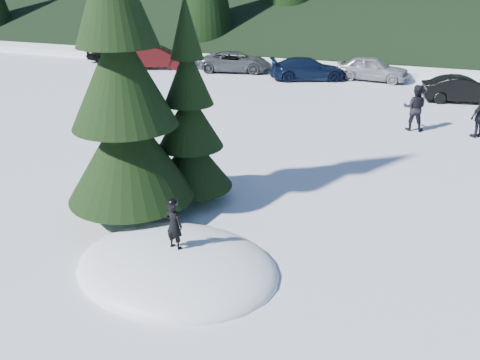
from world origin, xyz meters
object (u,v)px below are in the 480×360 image
(spruce_tall, at_px, (123,89))
(car_0, at_px, (119,51))
(car_2, at_px, (236,62))
(car_3, at_px, (308,69))
(spruce_short, at_px, (190,126))
(car_5, at_px, (463,89))
(car_4, at_px, (372,68))
(adult_1, at_px, (480,117))
(child_skier, at_px, (174,225))
(car_1, at_px, (157,57))
(adult_0, at_px, (415,108))

(spruce_tall, bearing_deg, car_0, 125.39)
(car_2, height_order, car_3, car_3)
(spruce_short, height_order, car_3, spruce_short)
(spruce_tall, bearing_deg, car_5, 61.97)
(car_0, bearing_deg, car_4, -104.87)
(adult_1, relative_size, car_0, 0.36)
(spruce_tall, relative_size, car_2, 1.89)
(spruce_short, height_order, car_4, spruce_short)
(adult_1, xyz_separation_m, car_5, (-0.34, 5.67, -0.18))
(child_skier, height_order, car_1, child_skier)
(spruce_tall, bearing_deg, child_skier, -38.84)
(spruce_short, distance_m, car_5, 16.35)
(spruce_short, relative_size, adult_0, 2.94)
(child_skier, distance_m, car_2, 21.99)
(spruce_short, bearing_deg, spruce_tall, -125.54)
(car_2, distance_m, car_4, 8.50)
(car_3, distance_m, car_5, 8.66)
(car_1, height_order, car_5, car_1)
(spruce_tall, relative_size, child_skier, 8.00)
(spruce_short, relative_size, car_2, 1.18)
(adult_1, bearing_deg, car_2, -78.84)
(adult_0, distance_m, car_3, 10.21)
(car_4, bearing_deg, car_5, -121.52)
(car_0, relative_size, car_1, 0.99)
(child_skier, distance_m, car_5, 18.72)
(adult_1, bearing_deg, child_skier, 15.43)
(spruce_tall, distance_m, car_4, 20.02)
(car_0, height_order, car_4, car_0)
(car_1, distance_m, car_4, 13.82)
(adult_0, xyz_separation_m, car_2, (-11.19, 8.85, -0.28))
(spruce_tall, relative_size, adult_0, 4.71)
(car_5, bearing_deg, car_4, 40.95)
(spruce_tall, height_order, child_skier, spruce_tall)
(car_1, distance_m, car_5, 18.66)
(child_skier, distance_m, car_0, 26.58)
(car_2, height_order, car_5, car_2)
(adult_1, xyz_separation_m, car_0, (-22.63, 9.26, -0.04))
(spruce_tall, height_order, car_3, spruce_tall)
(car_0, bearing_deg, car_1, -122.31)
(child_skier, xyz_separation_m, car_3, (-2.02, 20.06, -0.37))
(spruce_tall, height_order, car_0, spruce_tall)
(car_3, bearing_deg, car_5, -129.48)
(spruce_tall, distance_m, car_1, 21.03)
(adult_0, height_order, car_2, adult_0)
(car_1, distance_m, car_2, 5.34)
(adult_0, bearing_deg, car_3, -53.26)
(spruce_tall, xyz_separation_m, car_1, (-10.05, 18.29, -2.58))
(car_2, xyz_separation_m, car_4, (8.49, 0.38, 0.07))
(spruce_short, distance_m, car_4, 18.35)
(car_4, bearing_deg, spruce_short, 177.32)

